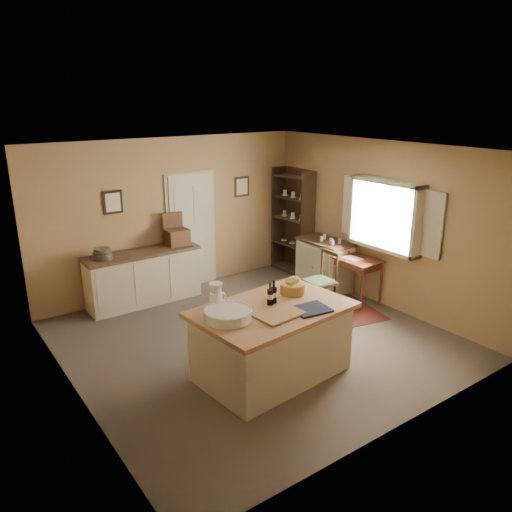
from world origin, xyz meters
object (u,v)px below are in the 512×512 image
(desk_chair, at_px, (319,282))
(right_cabinet, at_px, (324,264))
(work_island, at_px, (271,339))
(sideboard, at_px, (144,276))
(writing_desk, at_px, (354,263))
(shelving_unit, at_px, (294,221))

(desk_chair, bearing_deg, right_cabinet, 44.31)
(work_island, height_order, sideboard, work_island)
(sideboard, bearing_deg, work_island, -83.55)
(writing_desk, distance_m, right_cabinet, 0.74)
(right_cabinet, bearing_deg, sideboard, 156.68)
(writing_desk, bearing_deg, shelving_unit, 85.05)
(sideboard, height_order, right_cabinet, sideboard)
(work_island, bearing_deg, desk_chair, 26.41)
(right_cabinet, bearing_deg, writing_desk, -89.98)
(shelving_unit, bearing_deg, work_island, -133.61)
(desk_chair, xyz_separation_m, shelving_unit, (0.91, 1.74, 0.53))
(work_island, height_order, shelving_unit, shelving_unit)
(right_cabinet, bearing_deg, work_island, -144.91)
(work_island, height_order, writing_desk, work_island)
(sideboard, height_order, shelving_unit, shelving_unit)
(writing_desk, xyz_separation_m, desk_chair, (-0.76, 0.03, -0.19))
(writing_desk, height_order, desk_chair, desk_chair)
(work_island, bearing_deg, right_cabinet, 29.71)
(work_island, relative_size, sideboard, 1.04)
(desk_chair, distance_m, right_cabinet, 1.02)
(work_island, xyz_separation_m, shelving_unit, (2.73, 2.87, 0.53))
(work_island, relative_size, desk_chair, 2.06)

